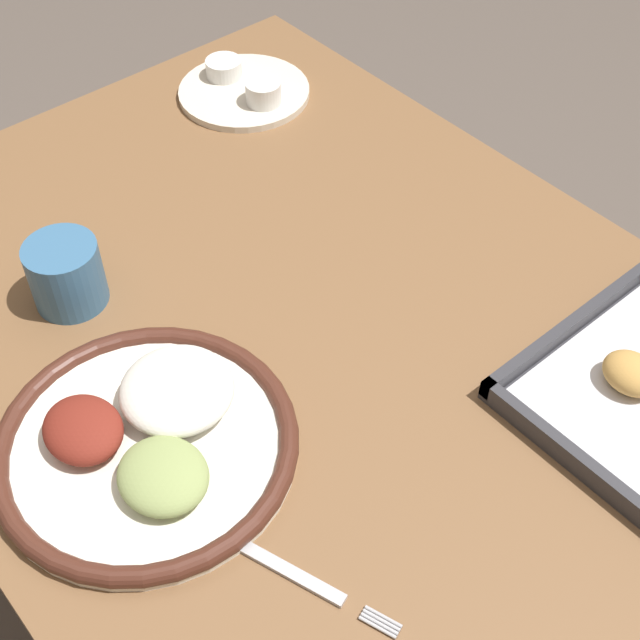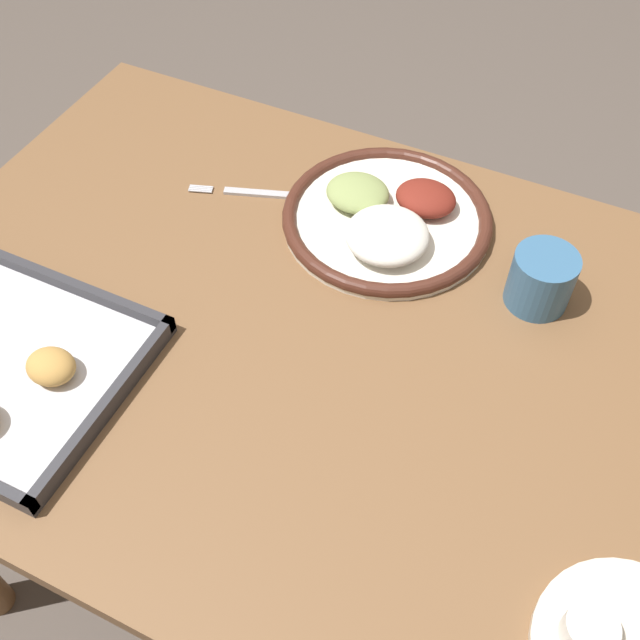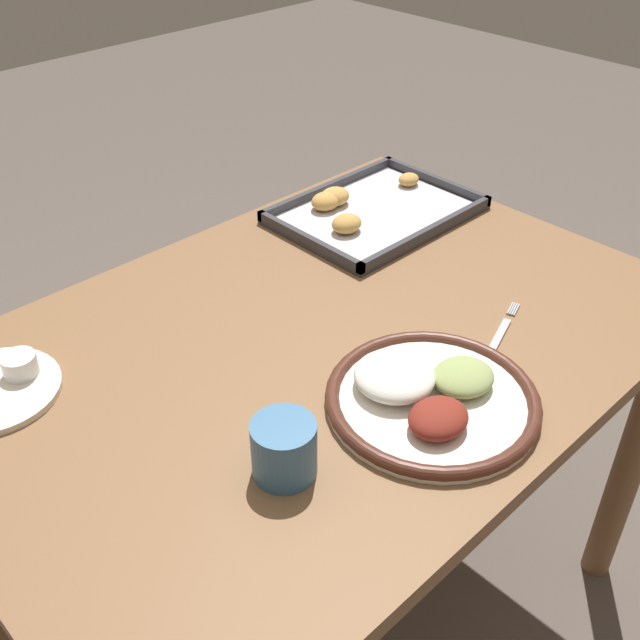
# 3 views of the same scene
# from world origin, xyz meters

# --- Properties ---
(ground_plane) EXTENTS (8.00, 8.00, 0.00)m
(ground_plane) POSITION_xyz_m (0.00, 0.00, 0.00)
(ground_plane) COLOR #564C44
(dining_table) EXTENTS (1.15, 0.79, 0.74)m
(dining_table) POSITION_xyz_m (0.00, 0.00, 0.62)
(dining_table) COLOR brown
(dining_table) RESTS_ON ground_plane
(dinner_plate) EXTENTS (0.30, 0.30, 0.05)m
(dinner_plate) POSITION_xyz_m (-0.00, -0.22, 0.75)
(dinner_plate) COLOR white
(dinner_plate) RESTS_ON dining_table
(fork) EXTENTS (0.21, 0.08, 0.00)m
(fork) POSITION_xyz_m (0.18, -0.20, 0.74)
(fork) COLOR #B2B2B7
(fork) RESTS_ON dining_table
(saucer_plate) EXTENTS (0.19, 0.19, 0.04)m
(saucer_plate) POSITION_xyz_m (-0.43, 0.22, 0.75)
(saucer_plate) COLOR beige
(saucer_plate) RESTS_ON dining_table
(drinking_cup) EXTENTS (0.08, 0.08, 0.08)m
(drinking_cup) POSITION_xyz_m (-0.23, -0.17, 0.78)
(drinking_cup) COLOR #38668E
(drinking_cup) RESTS_ON dining_table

